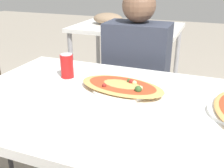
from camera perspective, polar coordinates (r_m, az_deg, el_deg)
dining_table at (r=1.17m, az=-1.45°, el=-6.52°), size 1.27×0.87×0.77m
chair_far_seated at (r=1.91m, az=6.06°, el=-0.08°), size 0.40×0.40×0.93m
person_seated at (r=1.74m, az=5.28°, el=4.10°), size 0.41×0.27×1.19m
pizza_main at (r=1.21m, az=2.19°, el=-0.60°), size 0.43×0.27×0.06m
soda_can at (r=1.37m, az=-9.78°, el=3.92°), size 0.07×0.07×0.12m
background_table at (r=2.85m, az=2.57°, el=11.47°), size 1.10×0.80×0.89m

